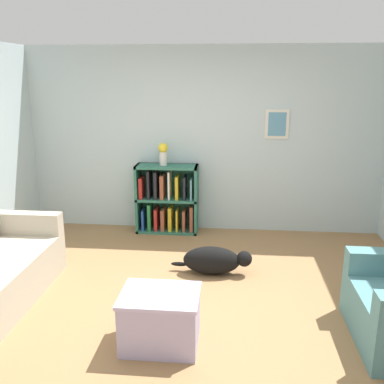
{
  "coord_description": "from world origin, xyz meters",
  "views": [
    {
      "loc": [
        0.4,
        -3.78,
        2.21
      ],
      "look_at": [
        0.0,
        0.4,
        1.05
      ],
      "focal_mm": 40.0,
      "sensor_mm": 36.0,
      "label": 1
    }
  ],
  "objects_px": {
    "dog": "(214,260)",
    "vase": "(163,153)",
    "bookshelf": "(167,200)",
    "coffee_table": "(160,317)"
  },
  "relations": [
    {
      "from": "bookshelf",
      "to": "dog",
      "type": "distance_m",
      "value": 1.55
    },
    {
      "from": "bookshelf",
      "to": "coffee_table",
      "type": "bearing_deg",
      "value": -82.53
    },
    {
      "from": "dog",
      "to": "vase",
      "type": "bearing_deg",
      "value": 120.79
    },
    {
      "from": "bookshelf",
      "to": "vase",
      "type": "bearing_deg",
      "value": -158.44
    },
    {
      "from": "bookshelf",
      "to": "dog",
      "type": "height_order",
      "value": "bookshelf"
    },
    {
      "from": "bookshelf",
      "to": "coffee_table",
      "type": "relative_size",
      "value": 1.5
    },
    {
      "from": "dog",
      "to": "vase",
      "type": "relative_size",
      "value": 2.98
    },
    {
      "from": "dog",
      "to": "vase",
      "type": "height_order",
      "value": "vase"
    },
    {
      "from": "coffee_table",
      "to": "bookshelf",
      "type": "bearing_deg",
      "value": 97.47
    },
    {
      "from": "coffee_table",
      "to": "dog",
      "type": "xyz_separation_m",
      "value": [
        0.39,
        1.37,
        -0.09
      ]
    }
  ]
}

